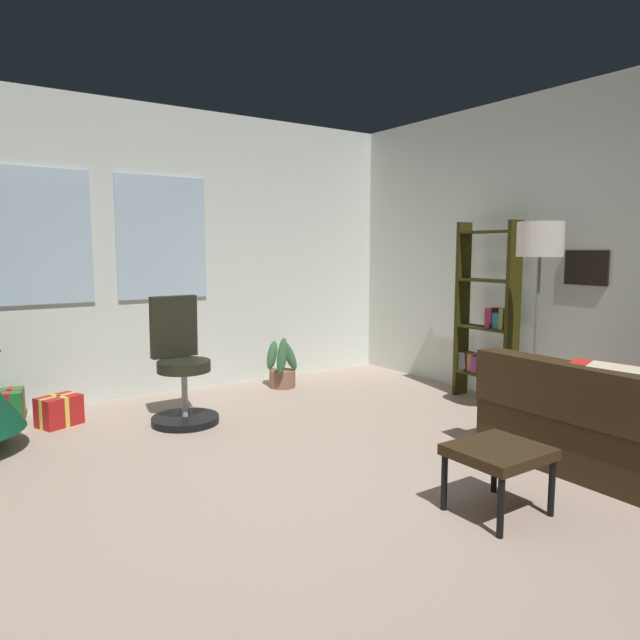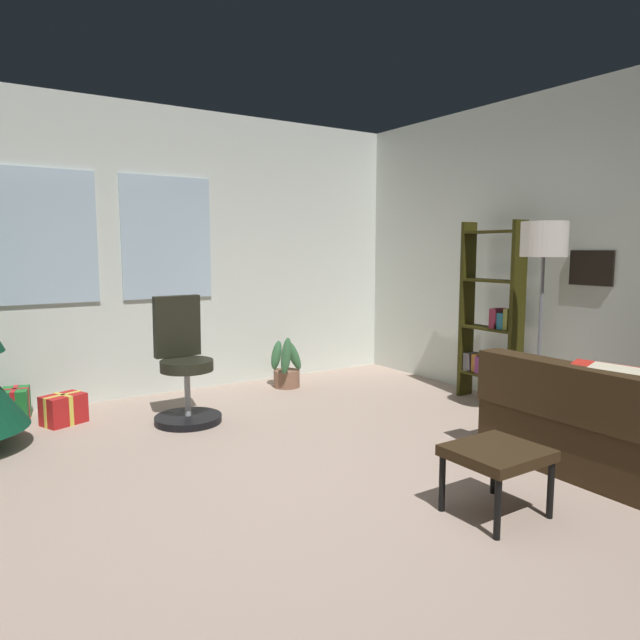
# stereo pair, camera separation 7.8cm
# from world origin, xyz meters

# --- Properties ---
(ground_plane) EXTENTS (5.58, 6.21, 0.10)m
(ground_plane) POSITION_xyz_m (0.00, 0.00, -0.05)
(ground_plane) COLOR tan
(wall_back_with_windows) EXTENTS (5.58, 0.12, 2.85)m
(wall_back_with_windows) POSITION_xyz_m (-0.02, 3.15, 1.43)
(wall_back_with_windows) COLOR silver
(wall_back_with_windows) RESTS_ON ground_plane
(wall_right_with_frames) EXTENTS (0.12, 6.21, 2.85)m
(wall_right_with_frames) POSITION_xyz_m (2.84, -0.00, 1.43)
(wall_right_with_frames) COLOR silver
(wall_right_with_frames) RESTS_ON ground_plane
(footstool) EXTENTS (0.49, 0.45, 0.38)m
(footstool) POSITION_xyz_m (0.71, -0.58, 0.33)
(footstool) COLOR #332313
(footstool) RESTS_ON ground_plane
(gift_box_red) EXTENTS (0.38, 0.33, 0.26)m
(gift_box_red) POSITION_xyz_m (-0.98, 2.53, 0.12)
(gift_box_red) COLOR red
(gift_box_red) RESTS_ON ground_plane
(gift_box_green) EXTENTS (0.27, 0.33, 0.28)m
(gift_box_green) POSITION_xyz_m (-1.31, 2.85, 0.14)
(gift_box_green) COLOR #1E722D
(gift_box_green) RESTS_ON ground_plane
(office_chair) EXTENTS (0.56, 0.56, 1.07)m
(office_chair) POSITION_xyz_m (-0.10, 2.05, 0.42)
(office_chair) COLOR black
(office_chair) RESTS_ON ground_plane
(bookshelf) EXTENTS (0.18, 0.64, 1.72)m
(bookshelf) POSITION_xyz_m (2.58, 1.06, 0.75)
(bookshelf) COLOR #2C290A
(bookshelf) RESTS_ON ground_plane
(floor_lamp) EXTENTS (0.37, 0.37, 1.68)m
(floor_lamp) POSITION_xyz_m (2.28, 0.32, 1.42)
(floor_lamp) COLOR slate
(floor_lamp) RESTS_ON ground_plane
(potted_plant) EXTENTS (0.36, 0.42, 0.57)m
(potted_plant) POSITION_xyz_m (1.22, 2.61, 0.20)
(potted_plant) COLOR #855B46
(potted_plant) RESTS_ON ground_plane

